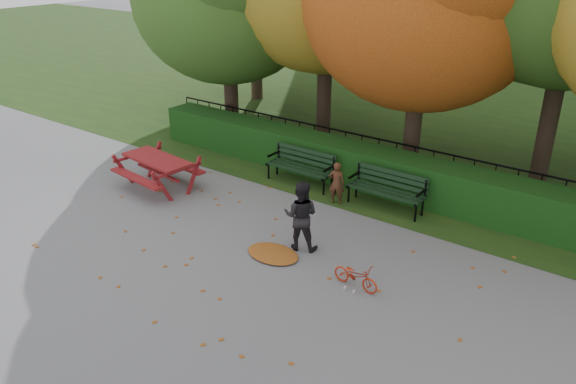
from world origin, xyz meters
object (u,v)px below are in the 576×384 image
Objects in this scene: bench_right at (388,187)px; child at (337,183)px; bench_left at (302,164)px; bicycle at (356,276)px; adult at (301,216)px; picnic_table at (157,165)px.

child is at bearing -154.69° from bench_right.
bench_left is 1.99× the size of bicycle.
bicycle is (1.07, -3.27, -0.28)m from bench_right.
child is at bearing -97.85° from adult.
picnic_table is at bearing -25.74° from adult.
bicycle is at bearing 139.05° from adult.
adult is 1.60× the size of bicycle.
bicycle is (1.60, -0.56, -0.49)m from adult.
bench_left is 3.30m from adult.
bench_left is at bearing 180.00° from bench_right.
bench_right is (2.40, 0.00, 0.00)m from bench_left.
bench_right is at bearing 31.07° from picnic_table.
picnic_table is at bearing -138.57° from bench_left.
bench_right is at bearing -122.45° from adult.
bench_right is 1.75× the size of child.
picnic_table is (-2.68, -2.37, 0.11)m from bench_left.
child is at bearing 41.34° from bicycle.
adult is at bearing 74.28° from bicycle.
child reaches higher than picnic_table.
adult is at bearing 85.63° from child.
bench_left is 1.75× the size of child.
adult is at bearing 1.85° from picnic_table.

